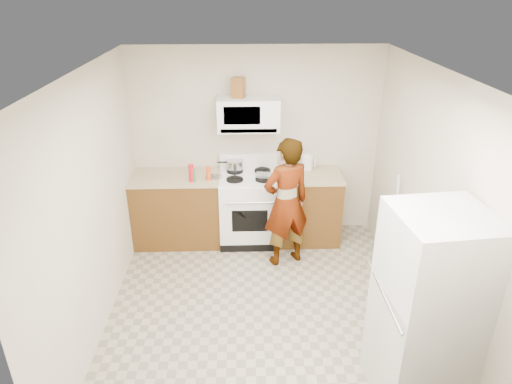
{
  "coord_description": "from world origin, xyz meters",
  "views": [
    {
      "loc": [
        -0.19,
        -3.88,
        3.19
      ],
      "look_at": [
        -0.04,
        0.55,
        1.13
      ],
      "focal_mm": 32.0,
      "sensor_mm": 36.0,
      "label": 1
    }
  ],
  "objects_px": {
    "person": "(286,203)",
    "saucepan": "(235,165)",
    "kettle": "(307,163)",
    "gas_range": "(249,207)",
    "microwave": "(248,114)",
    "fridge": "(428,310)"
  },
  "relations": [
    {
      "from": "person",
      "to": "saucepan",
      "type": "relative_size",
      "value": 7.6
    },
    {
      "from": "person",
      "to": "kettle",
      "type": "distance_m",
      "value": 0.84
    },
    {
      "from": "gas_range",
      "to": "person",
      "type": "relative_size",
      "value": 0.7
    },
    {
      "from": "microwave",
      "to": "person",
      "type": "xyz_separation_m",
      "value": [
        0.43,
        -0.68,
        -0.89
      ]
    },
    {
      "from": "microwave",
      "to": "saucepan",
      "type": "xyz_separation_m",
      "value": [
        -0.18,
        0.05,
        -0.69
      ]
    },
    {
      "from": "fridge",
      "to": "saucepan",
      "type": "xyz_separation_m",
      "value": [
        -1.53,
        2.74,
        0.16
      ]
    },
    {
      "from": "fridge",
      "to": "microwave",
      "type": "bearing_deg",
      "value": 110.69
    },
    {
      "from": "gas_range",
      "to": "fridge",
      "type": "bearing_deg",
      "value": -62.28
    },
    {
      "from": "person",
      "to": "saucepan",
      "type": "xyz_separation_m",
      "value": [
        -0.61,
        0.72,
        0.21
      ]
    },
    {
      "from": "fridge",
      "to": "kettle",
      "type": "relative_size",
      "value": 9.38
    },
    {
      "from": "microwave",
      "to": "person",
      "type": "distance_m",
      "value": 1.2
    },
    {
      "from": "saucepan",
      "to": "gas_range",
      "type": "bearing_deg",
      "value": -43.93
    },
    {
      "from": "person",
      "to": "kettle",
      "type": "bearing_deg",
      "value": -136.89
    },
    {
      "from": "fridge",
      "to": "kettle",
      "type": "distance_m",
      "value": 2.82
    },
    {
      "from": "fridge",
      "to": "person",
      "type": "bearing_deg",
      "value": 108.61
    },
    {
      "from": "gas_range",
      "to": "microwave",
      "type": "bearing_deg",
      "value": 90.0
    },
    {
      "from": "person",
      "to": "saucepan",
      "type": "distance_m",
      "value": 0.97
    },
    {
      "from": "fridge",
      "to": "kettle",
      "type": "xyz_separation_m",
      "value": [
        -0.58,
        2.75,
        0.18
      ]
    },
    {
      "from": "kettle",
      "to": "microwave",
      "type": "bearing_deg",
      "value": -152.16
    },
    {
      "from": "person",
      "to": "kettle",
      "type": "relative_size",
      "value": 8.88
    },
    {
      "from": "microwave",
      "to": "fridge",
      "type": "distance_m",
      "value": 3.13
    },
    {
      "from": "gas_range",
      "to": "fridge",
      "type": "height_order",
      "value": "fridge"
    }
  ]
}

